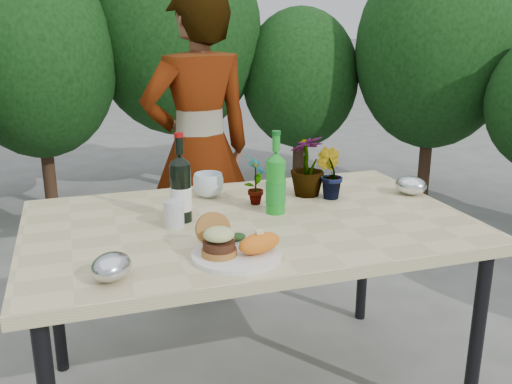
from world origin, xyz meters
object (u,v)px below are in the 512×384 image
object	(u,v)px
dinner_plate	(237,255)
wine_bottle	(181,189)
patio_table	(249,234)
person	(199,150)

from	to	relation	value
dinner_plate	wine_bottle	distance (m)	0.41
dinner_plate	wine_bottle	world-z (taller)	wine_bottle
patio_table	dinner_plate	size ratio (longest dim) A/B	5.71
patio_table	wine_bottle	distance (m)	0.30
patio_table	wine_bottle	size ratio (longest dim) A/B	4.91
dinner_plate	person	world-z (taller)	person
wine_bottle	person	bearing A→B (deg)	48.39
patio_table	person	bearing A→B (deg)	88.93
person	wine_bottle	bearing A→B (deg)	63.96
dinner_plate	wine_bottle	size ratio (longest dim) A/B	0.86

